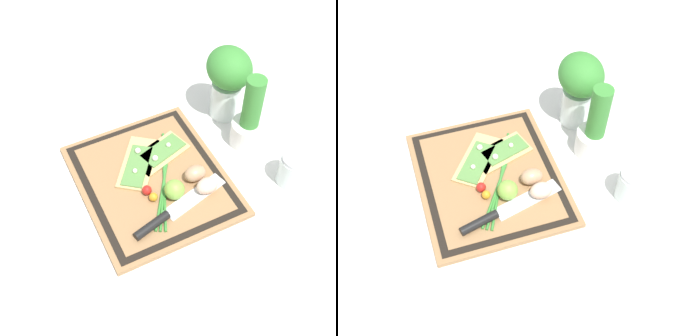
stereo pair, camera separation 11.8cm
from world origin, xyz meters
The scene contains 14 objects.
ground_plane centered at (0.00, 0.00, 0.00)m, with size 6.00×6.00×0.00m, color silver.
cutting_board centered at (0.00, 0.00, 0.01)m, with size 0.42×0.37×0.02m.
pizza_slice_near centered at (-0.06, -0.02, 0.02)m, with size 0.19×0.17×0.02m.
pizza_slice_far centered at (-0.06, 0.06, 0.02)m, with size 0.12×0.17×0.02m.
knife centered at (0.13, -0.02, 0.03)m, with size 0.10×0.28×0.02m.
egg_brown centered at (0.05, 0.10, 0.04)m, with size 0.04×0.06×0.04m, color tan.
egg_pink centered at (0.10, 0.11, 0.04)m, with size 0.04×0.06×0.04m, color beige.
lime centered at (0.08, 0.03, 0.04)m, with size 0.05×0.05×0.05m, color #7FB742.
cherry_tomato_red centered at (0.04, -0.03, 0.03)m, with size 0.03×0.03×0.03m, color red.
cherry_tomato_yellow centered at (0.06, -0.03, 0.03)m, with size 0.02×0.02×0.02m, color orange.
scallion_bunch centered at (0.02, 0.03, 0.02)m, with size 0.29×0.18×0.01m.
herb_pot centered at (-0.01, 0.30, 0.08)m, with size 0.09×0.09×0.23m.
sauce_jar centered at (0.16, 0.33, 0.04)m, with size 0.08×0.08×0.09m.
herb_glass centered at (-0.14, 0.30, 0.14)m, with size 0.14×0.12×0.23m.
Camera 1 is at (0.68, -0.29, 0.99)m, focal length 50.00 mm.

